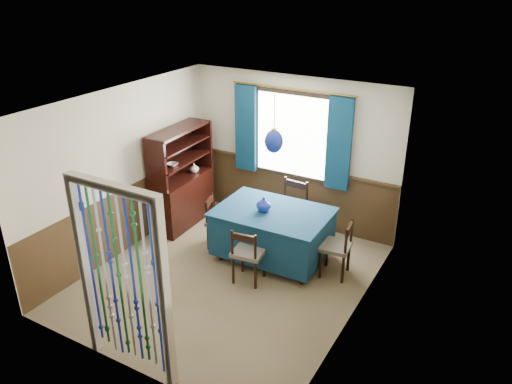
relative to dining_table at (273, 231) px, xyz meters
The scene contains 22 objects.
floor 0.94m from the dining_table, 111.35° to the right, with size 4.00×4.00×0.00m, color brown.
ceiling 2.20m from the dining_table, 111.35° to the right, with size 4.00×4.00×0.00m, color silver.
wall_back 1.50m from the dining_table, 103.57° to the left, with size 3.60×3.60×0.00m, color beige.
wall_front 2.89m from the dining_table, 96.16° to the right, with size 3.60×3.60×0.00m, color beige.
wall_left 2.37m from the dining_table, 160.01° to the right, with size 4.00×4.00×0.00m, color beige.
wall_right 1.86m from the dining_table, 26.95° to the right, with size 4.00×4.00×0.00m, color beige.
wainscot_back 1.26m from the dining_table, 103.73° to the left, with size 3.60×3.60×0.00m, color #412D18.
wainscot_front 2.76m from the dining_table, 96.20° to the right, with size 3.60×3.60×0.00m, color #412D18.
wainscot_left 2.22m from the dining_table, 159.88° to the right, with size 4.00×4.00×0.00m, color #412D18.
wainscot_right 1.67m from the dining_table, 27.18° to the right, with size 4.00×4.00×0.00m, color #412D18.
window 1.64m from the dining_table, 104.12° to the left, with size 1.32×0.12×1.42m, color black.
doorway 2.78m from the dining_table, 96.30° to the right, with size 1.16×0.12×2.18m, color silver, non-canonical shape.
dining_table is the anchor object (origin of this frame).
chair_near 0.70m from the dining_table, 90.97° to the right, with size 0.46×0.44×0.83m.
chair_far 0.70m from the dining_table, 94.71° to the left, with size 0.51×0.49×0.95m.
chair_left 0.92m from the dining_table, behind, with size 0.49×0.50×0.81m.
chair_right 1.00m from the dining_table, ahead, with size 0.45×0.46×0.84m.
sideboard 1.88m from the dining_table, behind, with size 0.49×1.29×1.67m.
pendant_lamp 1.39m from the dining_table, 116.57° to the right, with size 0.26×0.26×0.82m.
vase_table 0.45m from the dining_table, 153.45° to the right, with size 0.19×0.19×0.20m, color navy.
bowl_shelf 1.93m from the dining_table, behind, with size 0.19×0.19×0.05m, color beige.
vase_sideboard 1.94m from the dining_table, 162.74° to the left, with size 0.17×0.17×0.18m, color beige.
Camera 1 is at (3.27, -4.95, 4.01)m, focal length 35.00 mm.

